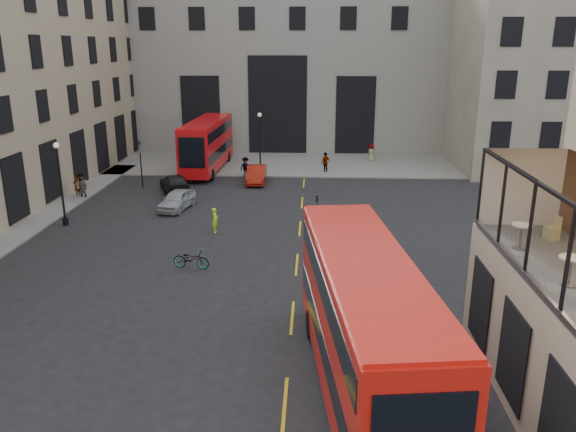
{
  "coord_description": "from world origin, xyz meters",
  "views": [
    {
      "loc": [
        -1.17,
        -15.43,
        11.11
      ],
      "look_at": [
        -2.41,
        10.91,
        3.0
      ],
      "focal_mm": 35.0,
      "sensor_mm": 36.0,
      "label": 1
    }
  ],
  "objects_px": {
    "cafe_table_far": "(521,233)",
    "car_a": "(177,200)",
    "traffic_light_far": "(140,158)",
    "traffic_light_near": "(316,221)",
    "street_lamp_b": "(260,146)",
    "bus_near": "(364,320)",
    "cyclist": "(215,220)",
    "pedestrian_a": "(82,186)",
    "pedestrian_d": "(371,153)",
    "street_lamp_a": "(61,189)",
    "car_b": "(256,175)",
    "bicycle": "(191,259)",
    "pedestrian_b": "(245,167)",
    "pedestrian_c": "(325,163)",
    "car_c": "(175,183)",
    "cafe_chair_d": "(552,232)",
    "pedestrian_e": "(77,186)",
    "cafe_table_mid": "(571,266)",
    "bus_far": "(207,142)"
  },
  "relations": [
    {
      "from": "pedestrian_b",
      "to": "cafe_table_mid",
      "type": "xyz_separation_m",
      "value": [
        13.15,
        -32.65,
        4.29
      ]
    },
    {
      "from": "bus_near",
      "to": "car_a",
      "type": "relative_size",
      "value": 3.1
    },
    {
      "from": "pedestrian_e",
      "to": "cafe_table_far",
      "type": "distance_m",
      "value": 33.6
    },
    {
      "from": "car_b",
      "to": "cafe_table_far",
      "type": "height_order",
      "value": "cafe_table_far"
    },
    {
      "from": "traffic_light_near",
      "to": "traffic_light_far",
      "type": "bearing_deg",
      "value": 131.19
    },
    {
      "from": "bus_near",
      "to": "cyclist",
      "type": "xyz_separation_m",
      "value": [
        -7.68,
        16.33,
        -1.94
      ]
    },
    {
      "from": "traffic_light_far",
      "to": "pedestrian_d",
      "type": "distance_m",
      "value": 22.52
    },
    {
      "from": "street_lamp_b",
      "to": "pedestrian_c",
      "type": "height_order",
      "value": "street_lamp_b"
    },
    {
      "from": "traffic_light_near",
      "to": "car_a",
      "type": "distance_m",
      "value": 13.99
    },
    {
      "from": "cyclist",
      "to": "car_a",
      "type": "bearing_deg",
      "value": 35.69
    },
    {
      "from": "traffic_light_near",
      "to": "street_lamp_b",
      "type": "height_order",
      "value": "street_lamp_b"
    },
    {
      "from": "bus_far",
      "to": "pedestrian_b",
      "type": "height_order",
      "value": "bus_far"
    },
    {
      "from": "pedestrian_e",
      "to": "cafe_table_mid",
      "type": "relative_size",
      "value": 2.12
    },
    {
      "from": "street_lamp_b",
      "to": "cafe_table_far",
      "type": "distance_m",
      "value": 33.79
    },
    {
      "from": "pedestrian_b",
      "to": "cafe_chair_d",
      "type": "relative_size",
      "value": 2.06
    },
    {
      "from": "traffic_light_far",
      "to": "bus_far",
      "type": "distance_m",
      "value": 7.79
    },
    {
      "from": "bicycle",
      "to": "pedestrian_b",
      "type": "distance_m",
      "value": 20.88
    },
    {
      "from": "car_b",
      "to": "traffic_light_near",
      "type": "bearing_deg",
      "value": -75.77
    },
    {
      "from": "traffic_light_near",
      "to": "car_c",
      "type": "relative_size",
      "value": 0.8
    },
    {
      "from": "cyclist",
      "to": "pedestrian_a",
      "type": "height_order",
      "value": "pedestrian_a"
    },
    {
      "from": "traffic_light_far",
      "to": "car_a",
      "type": "distance_m",
      "value": 7.64
    },
    {
      "from": "car_c",
      "to": "cafe_table_far",
      "type": "distance_m",
      "value": 30.37
    },
    {
      "from": "pedestrian_a",
      "to": "traffic_light_far",
      "type": "bearing_deg",
      "value": 66.72
    },
    {
      "from": "car_a",
      "to": "pedestrian_b",
      "type": "height_order",
      "value": "pedestrian_b"
    },
    {
      "from": "car_a",
      "to": "pedestrian_c",
      "type": "height_order",
      "value": "pedestrian_c"
    },
    {
      "from": "car_b",
      "to": "cafe_chair_d",
      "type": "bearing_deg",
      "value": -64.96
    },
    {
      "from": "pedestrian_a",
      "to": "pedestrian_d",
      "type": "height_order",
      "value": "pedestrian_a"
    },
    {
      "from": "street_lamp_a",
      "to": "bus_far",
      "type": "bearing_deg",
      "value": 69.72
    },
    {
      "from": "street_lamp_a",
      "to": "street_lamp_b",
      "type": "xyz_separation_m",
      "value": [
        11.0,
        16.0,
        0.0
      ]
    },
    {
      "from": "bus_near",
      "to": "cyclist",
      "type": "distance_m",
      "value": 18.15
    },
    {
      "from": "pedestrian_c",
      "to": "cafe_table_far",
      "type": "relative_size",
      "value": 2.25
    },
    {
      "from": "traffic_light_near",
      "to": "car_b",
      "type": "bearing_deg",
      "value": 105.42
    },
    {
      "from": "pedestrian_d",
      "to": "pedestrian_e",
      "type": "height_order",
      "value": "pedestrian_e"
    },
    {
      "from": "bicycle",
      "to": "car_a",
      "type": "bearing_deg",
      "value": 26.66
    },
    {
      "from": "street_lamp_b",
      "to": "pedestrian_a",
      "type": "bearing_deg",
      "value": -141.7
    },
    {
      "from": "pedestrian_b",
      "to": "cyclist",
      "type": "bearing_deg",
      "value": -134.28
    },
    {
      "from": "cafe_table_far",
      "to": "car_a",
      "type": "bearing_deg",
      "value": 130.1
    },
    {
      "from": "traffic_light_far",
      "to": "car_a",
      "type": "relative_size",
      "value": 0.96
    },
    {
      "from": "pedestrian_b",
      "to": "pedestrian_d",
      "type": "relative_size",
      "value": 1.0
    },
    {
      "from": "traffic_light_near",
      "to": "street_lamp_a",
      "type": "relative_size",
      "value": 0.71
    },
    {
      "from": "traffic_light_far",
      "to": "street_lamp_a",
      "type": "distance_m",
      "value": 10.2
    },
    {
      "from": "bicycle",
      "to": "pedestrian_c",
      "type": "height_order",
      "value": "pedestrian_c"
    },
    {
      "from": "pedestrian_c",
      "to": "traffic_light_near",
      "type": "bearing_deg",
      "value": 42.97
    },
    {
      "from": "car_b",
      "to": "cafe_table_far",
      "type": "distance_m",
      "value": 30.25
    },
    {
      "from": "street_lamp_a",
      "to": "cafe_chair_d",
      "type": "distance_m",
      "value": 28.29
    },
    {
      "from": "traffic_light_near",
      "to": "street_lamp_b",
      "type": "relative_size",
      "value": 0.71
    },
    {
      "from": "car_a",
      "to": "cafe_table_far",
      "type": "xyz_separation_m",
      "value": [
        16.42,
        -19.5,
        4.48
      ]
    },
    {
      "from": "street_lamp_a",
      "to": "car_b",
      "type": "relative_size",
      "value": 1.25
    },
    {
      "from": "pedestrian_c",
      "to": "cafe_table_far",
      "type": "bearing_deg",
      "value": 55.71
    },
    {
      "from": "street_lamp_b",
      "to": "bus_near",
      "type": "relative_size",
      "value": 0.43
    }
  ]
}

